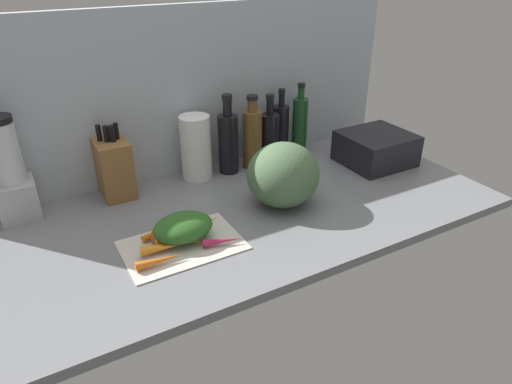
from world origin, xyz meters
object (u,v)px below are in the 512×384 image
(carrot_2, at_px, (172,243))
(knife_block, at_px, (114,168))
(bottle_3, at_px, (281,130))
(dish_rack, at_px, (376,148))
(winter_squash, at_px, (283,175))
(carrot_5, at_px, (180,240))
(carrot_6, at_px, (160,248))
(bottle_0, at_px, (228,142))
(carrot_7, at_px, (162,230))
(bottle_2, at_px, (270,137))
(blender_appliance, at_px, (11,176))
(carrot_3, at_px, (223,241))
(carrot_0, at_px, (179,233))
(carrot_8, at_px, (161,260))
(cutting_board, at_px, (182,245))
(carrot_1, at_px, (177,233))
(paper_towel_roll, at_px, (196,147))
(bottle_4, at_px, (300,125))
(carrot_4, at_px, (203,224))
(bottle_1, at_px, (252,137))

(carrot_2, bearing_deg, knife_block, 96.86)
(bottle_3, xyz_separation_m, dish_rack, (0.29, -0.25, -0.05))
(winter_squash, distance_m, bottle_3, 0.41)
(carrot_5, bearing_deg, carrot_6, -167.10)
(carrot_2, height_order, bottle_0, bottle_0)
(carrot_7, relative_size, bottle_2, 0.50)
(blender_appliance, height_order, bottle_0, blender_appliance)
(blender_appliance, relative_size, bottle_2, 1.21)
(carrot_3, xyz_separation_m, carrot_7, (-0.13, 0.14, -0.00))
(carrot_7, bearing_deg, carrot_0, -48.04)
(bottle_3, bearing_deg, carrot_8, -144.77)
(carrot_6, distance_m, bottle_2, 0.72)
(carrot_8, bearing_deg, carrot_3, 0.51)
(cutting_board, xyz_separation_m, bottle_0, (0.34, 0.38, 0.12))
(carrot_3, height_order, dish_rack, dish_rack)
(dish_rack, bearing_deg, bottle_3, 138.87)
(winter_squash, height_order, dish_rack, winter_squash)
(carrot_1, relative_size, carrot_2, 1.08)
(winter_squash, relative_size, dish_rack, 0.94)
(bottle_2, bearing_deg, paper_towel_roll, 177.18)
(carrot_0, relative_size, carrot_3, 1.35)
(carrot_0, relative_size, bottle_3, 0.56)
(carrot_1, xyz_separation_m, bottle_4, (0.67, 0.36, 0.10))
(blender_appliance, distance_m, bottle_3, 0.99)
(carrot_3, relative_size, carrot_7, 0.83)
(carrot_4, xyz_separation_m, carrot_8, (-0.17, -0.11, 0.00))
(carrot_5, bearing_deg, winter_squash, 9.57)
(carrot_5, bearing_deg, carrot_8, -140.89)
(winter_squash, relative_size, bottle_4, 0.81)
(blender_appliance, xyz_separation_m, dish_rack, (1.27, -0.24, -0.08))
(cutting_board, xyz_separation_m, carrot_3, (0.10, -0.06, 0.02))
(carrot_5, relative_size, carrot_6, 1.55)
(knife_block, bearing_deg, carrot_7, -81.53)
(carrot_1, height_order, bottle_1, bottle_1)
(cutting_board, xyz_separation_m, carrot_8, (-0.09, -0.06, 0.02))
(carrot_4, distance_m, knife_block, 0.40)
(carrot_5, distance_m, bottle_3, 0.74)
(carrot_1, distance_m, bottle_1, 0.57)
(carrot_4, bearing_deg, carrot_6, -158.52)
(carrot_3, distance_m, bottle_1, 0.56)
(carrot_1, distance_m, carrot_7, 0.06)
(carrot_5, height_order, bottle_3, bottle_3)
(carrot_4, xyz_separation_m, carrot_5, (-0.09, -0.05, 0.00))
(bottle_3, bearing_deg, carrot_5, -145.31)
(winter_squash, distance_m, blender_appliance, 0.85)
(carrot_2, xyz_separation_m, blender_appliance, (-0.36, 0.41, 0.12))
(carrot_0, height_order, knife_block, knife_block)
(carrot_0, height_order, carrot_6, carrot_6)
(carrot_6, bearing_deg, knife_block, 91.11)
(carrot_4, bearing_deg, knife_block, 114.87)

